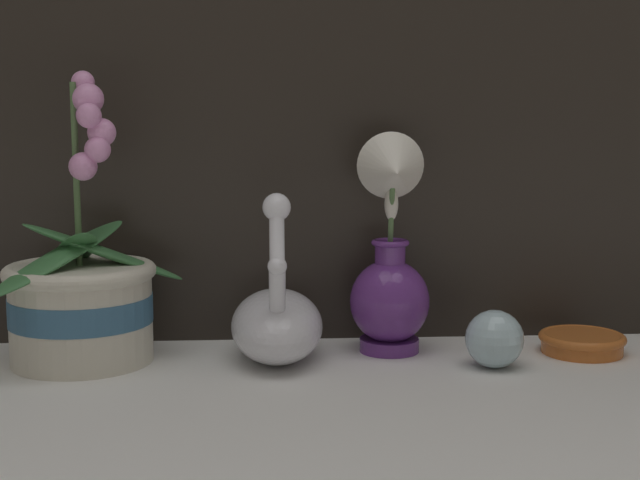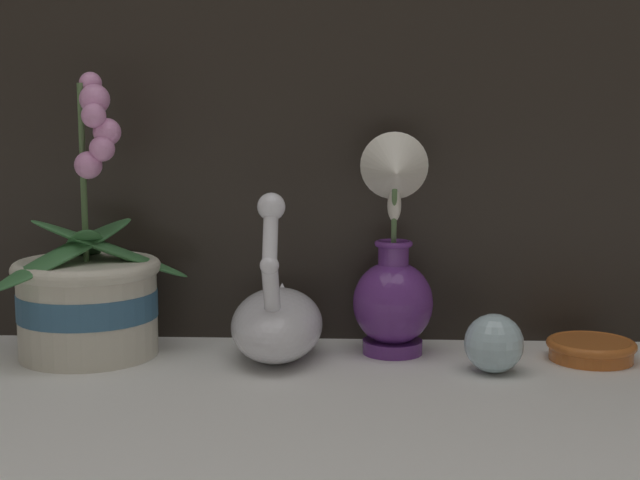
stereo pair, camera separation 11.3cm
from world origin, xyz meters
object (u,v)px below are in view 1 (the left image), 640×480
Objects in this scene: blue_vase at (391,269)px; amber_dish at (582,341)px; swan_figurine at (277,320)px; glass_sphere at (494,339)px; orchid_potted_plant at (81,298)px.

amber_dish is (0.25, -0.02, -0.10)m from blue_vase.
amber_dish is at bearing 1.17° from swan_figurine.
swan_figurine is at bearing -170.38° from blue_vase.
glass_sphere is (0.27, -0.05, -0.02)m from swan_figurine.
orchid_potted_plant is at bearing -177.12° from blue_vase.
glass_sphere is at bearing -33.22° from blue_vase.
orchid_potted_plant reaches higher than blue_vase.
orchid_potted_plant reaches higher than swan_figurine.
swan_figurine reaches higher than glass_sphere.
amber_dish is at bearing -3.87° from blue_vase.
amber_dish is (0.65, 0.00, -0.07)m from orchid_potted_plant.
orchid_potted_plant is 1.26× the size of blue_vase.
swan_figurine is 0.41m from amber_dish.
blue_vase is 0.27m from amber_dish.
amber_dish is at bearing 24.63° from glass_sphere.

